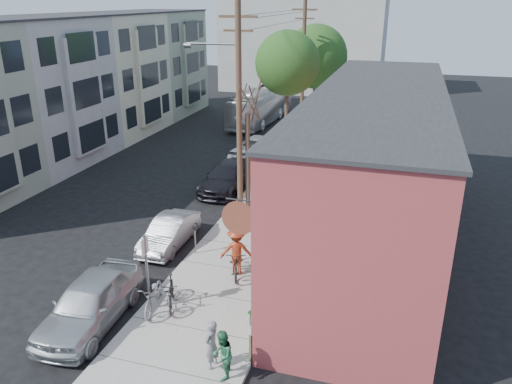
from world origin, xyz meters
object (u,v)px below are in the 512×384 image
(patio_chair_a, at_px, (268,279))
(bus, at_px, (261,106))
(car_2, at_px, (227,177))
(patron_green, at_px, (222,355))
(cyclist, at_px, (237,251))
(parking_meter_far, at_px, (260,166))
(tree_leafy_mid, at_px, (287,63))
(utility_pole_near, at_px, (238,104))
(tree_leafy_far, at_px, (316,57))
(patio_chair_b, at_px, (257,312))
(parked_bike_a, at_px, (171,292))
(patron_grey, at_px, (211,344))
(tree_bare, at_px, (248,161))
(car_1, at_px, (169,232))
(sign_post, at_px, (147,265))
(car_3, at_px, (256,149))
(parked_bike_b, at_px, (154,296))
(car_0, at_px, (90,302))
(parking_meter_near, at_px, (195,235))

(patio_chair_a, height_order, bus, bus)
(car_2, bearing_deg, patron_green, -69.48)
(cyclist, xyz_separation_m, car_2, (-3.64, 8.86, -0.39))
(parking_meter_far, distance_m, tree_leafy_mid, 6.79)
(utility_pole_near, xyz_separation_m, tree_leafy_far, (0.41, 17.79, 0.39))
(tree_leafy_mid, relative_size, patio_chair_b, 9.35)
(patio_chair_b, bearing_deg, parked_bike_a, -160.54)
(utility_pole_near, relative_size, patron_grey, 6.49)
(tree_bare, relative_size, car_1, 1.24)
(sign_post, distance_m, car_3, 17.74)
(cyclist, xyz_separation_m, car_1, (-3.64, 1.59, -0.48))
(utility_pole_near, height_order, patron_green, utility_pole_near)
(parked_bike_b, bearing_deg, bus, 86.66)
(bus, bearing_deg, utility_pole_near, -73.72)
(sign_post, bearing_deg, car_0, -143.86)
(car_1, bearing_deg, tree_leafy_mid, 81.00)
(car_3, xyz_separation_m, bus, (-2.77, 10.49, 0.71))
(tree_leafy_far, xyz_separation_m, car_1, (-2.00, -22.52, -5.15))
(parking_meter_near, bearing_deg, utility_pole_near, 88.48)
(car_2, bearing_deg, car_1, -89.06)
(tree_leafy_mid, bearing_deg, patio_chair_a, -78.54)
(parking_meter_near, relative_size, tree_leafy_mid, 0.15)
(patron_green, xyz_separation_m, car_2, (-5.11, 14.36, -0.16))
(patio_chair_a, height_order, parked_bike_b, parked_bike_b)
(tree_leafy_mid, relative_size, bus, 0.79)
(parked_bike_b, bearing_deg, sign_post, -176.22)
(patron_grey, xyz_separation_m, car_3, (-4.66, 19.71, -0.19))
(tree_leafy_mid, bearing_deg, car_1, -98.77)
(patio_chair_b, height_order, patron_grey, patron_grey)
(tree_bare, height_order, patron_grey, tree_bare)
(patron_grey, relative_size, car_0, 0.32)
(car_1, distance_m, bus, 23.61)
(tree_leafy_mid, distance_m, car_2, 8.26)
(patio_chair_b, distance_m, patron_grey, 2.47)
(patron_green, bearing_deg, parking_meter_near, -164.51)
(cyclist, xyz_separation_m, bus, (-6.41, 25.02, 0.32))
(parked_bike_a, height_order, parked_bike_b, parked_bike_a)
(sign_post, relative_size, tree_leafy_far, 0.34)
(tree_leafy_mid, height_order, parked_bike_a, tree_leafy_mid)
(cyclist, height_order, car_0, cyclist)
(parking_meter_far, xyz_separation_m, patron_green, (3.66, -15.95, -0.08))
(bus, bearing_deg, parking_meter_near, -76.86)
(parked_bike_b, bearing_deg, parked_bike_a, 20.31)
(cyclist, distance_m, car_2, 9.59)
(car_0, height_order, bus, bus)
(sign_post, bearing_deg, parked_bike_b, 16.14)
(parking_meter_near, bearing_deg, car_0, -105.36)
(patio_chair_a, xyz_separation_m, car_1, (-5.11, 2.38, 0.05))
(sign_post, relative_size, parked_bike_a, 1.57)
(tree_bare, bearing_deg, sign_post, -92.68)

